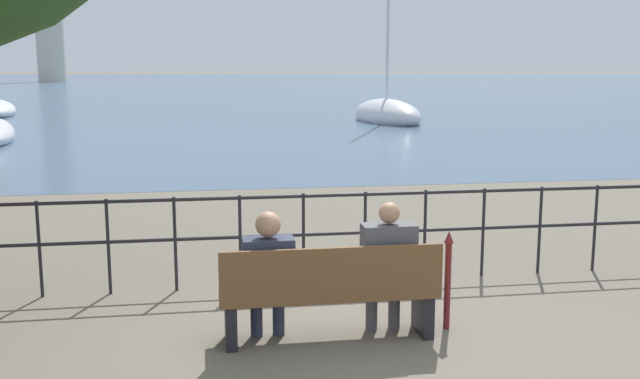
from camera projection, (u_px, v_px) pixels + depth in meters
ground_plane at (329, 338)px, 6.49m from camera, size 1000.00×1000.00×0.00m
harbor_water at (208, 79)px, 160.42m from camera, size 600.00×300.00×0.01m
park_bench at (330, 294)px, 6.35m from camera, size 1.97×0.45×0.90m
seated_person_left at (268, 270)px, 6.31m from camera, size 0.45×0.35×1.20m
seated_person_right at (388, 263)px, 6.47m from camera, size 0.48×0.35×1.25m
promenade_railing at (303, 225)px, 7.99m from camera, size 15.65×0.04×1.05m
closed_umbrella at (448, 275)px, 6.64m from camera, size 0.09×0.09×0.94m
sailboat_1 at (386, 114)px, 32.35m from camera, size 2.94×6.14×11.98m
harbor_lighthouse at (48, 9)px, 122.97m from camera, size 4.73×4.73×26.75m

